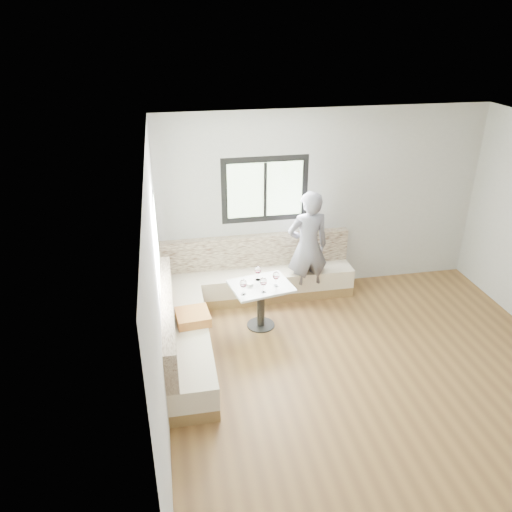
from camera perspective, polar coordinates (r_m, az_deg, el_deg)
The scene contains 9 objects.
room at distance 5.61m, azimuth 14.33°, elevation -2.19°, with size 5.01×5.01×2.81m.
banquette at distance 7.06m, azimuth -3.14°, elevation -5.17°, with size 2.90×2.80×0.95m.
table at distance 6.87m, azimuth 0.57°, elevation -4.52°, with size 0.90×0.76×0.66m.
person at distance 7.42m, azimuth 5.93°, elevation 1.03°, with size 0.63×0.41×1.73m, color slate.
olive_ramekin at distance 6.77m, azimuth -0.71°, elevation -3.24°, with size 0.09×0.09×0.04m.
wine_glass_a at distance 6.51m, azimuth -1.47°, elevation -3.24°, with size 0.10×0.10×0.21m.
wine_glass_b at distance 6.55m, azimuth 0.86°, elevation -3.01°, with size 0.10×0.10×0.21m.
wine_glass_c at distance 6.70m, azimuth 2.31°, elevation -2.31°, with size 0.10×0.10×0.21m.
wine_glass_d at distance 6.85m, azimuth 0.23°, elevation -1.65°, with size 0.10×0.10×0.21m.
Camera 1 is at (-2.33, -4.36, 3.99)m, focal length 35.00 mm.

